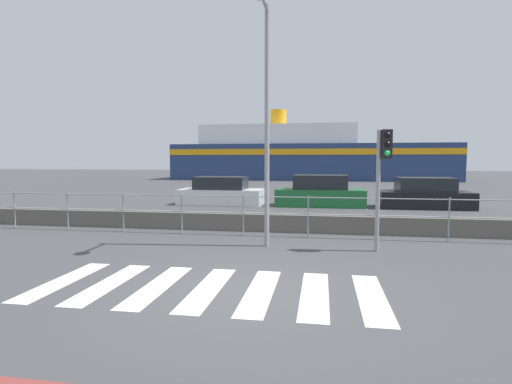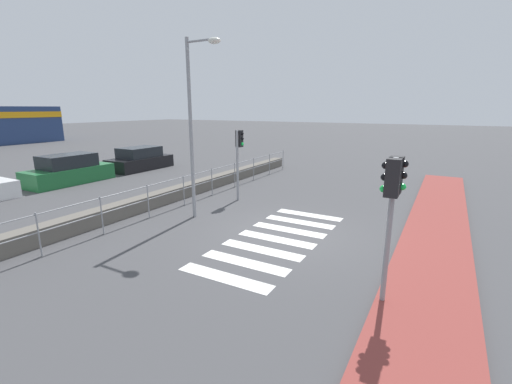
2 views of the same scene
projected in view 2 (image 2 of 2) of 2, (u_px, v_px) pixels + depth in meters
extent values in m
plane|color=#424244|center=(285.00, 233.00, 10.61)|extent=(160.00, 160.00, 0.00)
cube|color=brown|center=(432.00, 259.00, 8.64)|extent=(24.00, 1.80, 0.12)
cube|color=silver|center=(225.00, 277.00, 7.82)|extent=(0.45, 2.40, 0.01)
cube|color=silver|center=(245.00, 262.00, 8.58)|extent=(0.45, 2.40, 0.01)
cube|color=silver|center=(262.00, 250.00, 9.34)|extent=(0.45, 2.40, 0.01)
cube|color=silver|center=(276.00, 239.00, 10.11)|extent=(0.45, 2.40, 0.01)
cube|color=silver|center=(289.00, 230.00, 10.87)|extent=(0.45, 2.40, 0.01)
cube|color=silver|center=(300.00, 222.00, 11.63)|extent=(0.45, 2.40, 0.01)
cube|color=silver|center=(309.00, 215.00, 12.39)|extent=(0.45, 2.40, 0.01)
cube|color=#605B54|center=(151.00, 201.00, 13.25)|extent=(22.81, 0.55, 0.53)
cylinder|color=gray|center=(166.00, 181.00, 12.63)|extent=(20.53, 0.03, 0.03)
cylinder|color=gray|center=(167.00, 194.00, 12.74)|extent=(20.53, 0.03, 0.03)
cylinder|color=gray|center=(39.00, 235.00, 8.81)|extent=(0.04, 0.04, 1.20)
cylinder|color=gray|center=(102.00, 215.00, 10.39)|extent=(0.04, 0.04, 1.20)
cylinder|color=gray|center=(148.00, 201.00, 11.97)|extent=(0.04, 0.04, 1.20)
cylinder|color=gray|center=(184.00, 190.00, 13.55)|extent=(0.04, 0.04, 1.20)
cylinder|color=gray|center=(212.00, 182.00, 15.13)|extent=(0.04, 0.04, 1.20)
cylinder|color=gray|center=(235.00, 175.00, 16.71)|extent=(0.04, 0.04, 1.20)
cylinder|color=gray|center=(254.00, 169.00, 18.29)|extent=(0.04, 0.04, 1.20)
cylinder|color=gray|center=(270.00, 164.00, 19.87)|extent=(0.04, 0.04, 1.20)
cylinder|color=gray|center=(283.00, 160.00, 21.45)|extent=(0.04, 0.04, 1.20)
cylinder|color=gray|center=(388.00, 235.00, 6.39)|extent=(0.10, 0.10, 2.92)
cube|color=black|center=(393.00, 178.00, 5.98)|extent=(0.24, 0.24, 0.68)
sphere|color=black|center=(385.00, 165.00, 5.99)|extent=(0.13, 0.13, 0.13)
sphere|color=black|center=(384.00, 177.00, 6.04)|extent=(0.13, 0.13, 0.13)
sphere|color=#19D84C|center=(383.00, 189.00, 6.09)|extent=(0.13, 0.13, 0.13)
cube|color=black|center=(395.00, 175.00, 6.26)|extent=(0.24, 0.24, 0.68)
sphere|color=black|center=(405.00, 164.00, 6.15)|extent=(0.13, 0.13, 0.13)
sphere|color=black|center=(404.00, 175.00, 6.20)|extent=(0.13, 0.13, 0.13)
sphere|color=#19D84C|center=(402.00, 187.00, 6.25)|extent=(0.13, 0.13, 0.13)
cylinder|color=gray|center=(237.00, 166.00, 14.08)|extent=(0.10, 0.10, 2.89)
cube|color=black|center=(239.00, 139.00, 13.96)|extent=(0.24, 0.24, 0.68)
sphere|color=black|center=(242.00, 134.00, 13.84)|extent=(0.13, 0.13, 0.13)
sphere|color=black|center=(242.00, 139.00, 13.89)|extent=(0.13, 0.13, 0.13)
sphere|color=#19D84C|center=(242.00, 144.00, 13.94)|extent=(0.13, 0.13, 0.13)
cylinder|color=gray|center=(191.00, 132.00, 11.51)|extent=(0.12, 0.12, 5.95)
cylinder|color=gray|center=(200.00, 40.00, 10.58)|extent=(0.07, 1.07, 0.07)
ellipsoid|color=silver|center=(214.00, 41.00, 10.33)|extent=(0.32, 0.42, 0.19)
cube|color=#1E6633|center=(70.00, 175.00, 17.59)|extent=(4.16, 1.74, 0.81)
cube|color=#1E2328|center=(68.00, 161.00, 17.42)|extent=(2.50, 1.53, 0.67)
cube|color=black|center=(140.00, 163.00, 21.58)|extent=(4.02, 1.85, 0.77)
cube|color=#1E2328|center=(139.00, 152.00, 21.42)|extent=(2.41, 1.63, 0.63)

